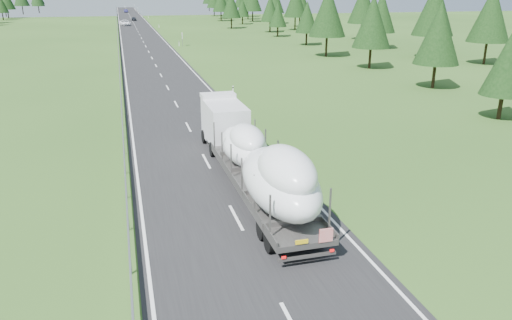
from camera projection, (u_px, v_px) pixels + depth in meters
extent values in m
plane|color=#2A4D19|center=(236.00, 218.00, 25.27)|extent=(400.00, 400.00, 0.00)
cube|color=black|center=(141.00, 38.00, 116.56)|extent=(10.00, 400.00, 0.02)
cube|color=slate|center=(118.00, 36.00, 115.07)|extent=(0.08, 400.00, 0.32)
cylinder|color=slate|center=(128.00, 225.00, 23.87)|extent=(0.10, 0.10, 0.60)
cube|color=silver|center=(233.00, 90.00, 54.08)|extent=(0.12, 0.07, 1.00)
cube|color=black|center=(233.00, 88.00, 53.98)|extent=(0.13, 0.08, 0.12)
cube|color=silver|center=(179.00, 44.00, 99.73)|extent=(0.12, 0.07, 1.00)
cube|color=black|center=(179.00, 42.00, 99.62)|extent=(0.13, 0.08, 0.12)
cube|color=silver|center=(159.00, 26.00, 145.37)|extent=(0.12, 0.07, 1.00)
cube|color=black|center=(159.00, 25.00, 145.27)|extent=(0.13, 0.08, 0.12)
cube|color=silver|center=(148.00, 17.00, 191.02)|extent=(0.12, 0.07, 1.00)
cube|color=black|center=(148.00, 16.00, 190.92)|extent=(0.13, 0.08, 0.12)
cube|color=silver|center=(142.00, 11.00, 236.67)|extent=(0.12, 0.07, 1.00)
cube|color=black|center=(142.00, 11.00, 236.56)|extent=(0.13, 0.08, 0.12)
cube|color=silver|center=(138.00, 8.00, 282.32)|extent=(0.12, 0.07, 1.00)
cube|color=black|center=(138.00, 7.00, 282.21)|extent=(0.13, 0.08, 0.12)
cube|color=silver|center=(134.00, 5.00, 327.96)|extent=(0.12, 0.07, 1.00)
cube|color=black|center=(134.00, 4.00, 327.86)|extent=(0.13, 0.08, 0.12)
cylinder|color=slate|center=(182.00, 41.00, 99.74)|extent=(0.08, 0.08, 2.00)
cube|color=silver|center=(182.00, 36.00, 99.41)|extent=(0.05, 0.90, 1.20)
cylinder|color=black|center=(485.00, 51.00, 75.31)|extent=(0.36, 0.36, 3.95)
cone|color=black|center=(491.00, 13.00, 73.51)|extent=(6.15, 6.15, 8.24)
cylinder|color=black|center=(431.00, 45.00, 82.59)|extent=(0.36, 0.36, 4.28)
cone|color=black|center=(435.00, 7.00, 80.65)|extent=(6.65, 6.65, 8.91)
cylinder|color=black|center=(379.00, 39.00, 94.97)|extent=(0.36, 0.36, 3.58)
cone|color=black|center=(382.00, 12.00, 93.35)|extent=(5.56, 5.56, 7.45)
cylinder|color=black|center=(361.00, 30.00, 112.10)|extent=(0.36, 0.36, 4.16)
cone|color=black|center=(363.00, 3.00, 110.21)|extent=(6.48, 6.48, 8.68)
cylinder|color=black|center=(326.00, 28.00, 120.67)|extent=(0.36, 0.36, 3.58)
cone|color=black|center=(327.00, 7.00, 119.05)|extent=(5.58, 5.58, 7.47)
cylinder|color=black|center=(295.00, 22.00, 137.33)|extent=(0.36, 0.36, 4.06)
cone|color=black|center=(296.00, 1.00, 135.49)|extent=(6.32, 6.32, 8.46)
cylinder|color=black|center=(300.00, 20.00, 149.14)|extent=(0.36, 0.36, 4.11)
cone|color=black|center=(300.00, 0.00, 147.28)|extent=(6.40, 6.40, 8.57)
cylinder|color=black|center=(275.00, 17.00, 161.20)|extent=(0.36, 0.36, 4.00)
cylinder|color=black|center=(253.00, 15.00, 171.57)|extent=(0.36, 0.36, 4.09)
cylinder|color=black|center=(248.00, 14.00, 184.37)|extent=(0.36, 0.36, 3.99)
cylinder|color=black|center=(248.00, 11.00, 201.68)|extent=(0.36, 0.36, 4.25)
cylinder|color=black|center=(226.00, 10.00, 210.67)|extent=(0.36, 0.36, 4.12)
cylinder|color=black|center=(239.00, 10.00, 224.04)|extent=(0.36, 0.36, 3.21)
cone|color=black|center=(239.00, 0.00, 222.58)|extent=(4.99, 4.99, 6.68)
cylinder|color=black|center=(228.00, 9.00, 241.33)|extent=(0.36, 0.36, 3.13)
cylinder|color=black|center=(209.00, 7.00, 249.03)|extent=(0.36, 0.36, 4.16)
cylinder|color=black|center=(220.00, 6.00, 265.65)|extent=(0.36, 0.36, 3.76)
cylinder|color=black|center=(501.00, 105.00, 43.87)|extent=(0.36, 0.36, 2.56)
cone|color=black|center=(507.00, 64.00, 42.71)|extent=(3.98, 3.98, 5.34)
cylinder|color=black|center=(434.00, 74.00, 57.41)|extent=(0.36, 0.36, 3.29)
cone|color=black|center=(439.00, 33.00, 55.92)|extent=(5.11, 5.11, 6.85)
cylinder|color=black|center=(370.00, 56.00, 71.58)|extent=(0.36, 0.36, 3.50)
cone|color=black|center=(373.00, 21.00, 69.99)|extent=(5.44, 5.44, 7.29)
cylinder|color=black|center=(326.00, 45.00, 83.96)|extent=(0.36, 0.36, 3.94)
cone|color=black|center=(328.00, 11.00, 82.18)|extent=(6.13, 6.13, 8.21)
cylinder|color=black|center=(306.00, 38.00, 100.86)|extent=(0.36, 0.36, 2.93)
cone|color=black|center=(307.00, 17.00, 99.53)|extent=(4.56, 4.56, 6.11)
cylinder|color=black|center=(278.00, 31.00, 118.65)|extent=(0.36, 0.36, 2.72)
cone|color=black|center=(278.00, 14.00, 117.41)|extent=(4.23, 4.23, 5.67)
cylinder|color=black|center=(270.00, 26.00, 130.44)|extent=(0.36, 0.36, 3.21)
cone|color=black|center=(270.00, 8.00, 128.99)|extent=(4.99, 4.99, 6.68)
cylinder|color=black|center=(231.00, 22.00, 142.65)|extent=(0.36, 0.36, 3.49)
cone|color=black|center=(231.00, 4.00, 141.06)|extent=(5.42, 5.42, 7.26)
cylinder|color=black|center=(243.00, 20.00, 159.44)|extent=(0.36, 0.36, 2.74)
cone|color=black|center=(242.00, 7.00, 158.19)|extent=(4.26, 4.26, 5.70)
cylinder|color=black|center=(221.00, 15.00, 175.00)|extent=(0.36, 0.36, 3.74)
cone|color=black|center=(221.00, 0.00, 173.30)|extent=(5.81, 5.81, 7.78)
cylinder|color=black|center=(221.00, 14.00, 188.45)|extent=(0.36, 0.36, 3.13)
cone|color=black|center=(221.00, 2.00, 187.03)|extent=(4.88, 4.88, 6.53)
cylinder|color=black|center=(214.00, 11.00, 205.76)|extent=(0.36, 0.36, 3.87)
cylinder|color=black|center=(3.00, 16.00, 179.59)|extent=(0.36, 0.36, 3.02)
cone|color=black|center=(1.00, 4.00, 178.22)|extent=(4.69, 4.69, 6.29)
cylinder|color=black|center=(8.00, 13.00, 189.92)|extent=(0.36, 0.36, 3.88)
cylinder|color=black|center=(6.00, 12.00, 200.37)|extent=(0.36, 0.36, 3.58)
cylinder|color=black|center=(23.00, 9.00, 218.67)|extent=(0.36, 0.36, 4.19)
cylinder|color=black|center=(39.00, 9.00, 229.68)|extent=(0.36, 0.36, 3.67)
cylinder|color=black|center=(38.00, 7.00, 243.54)|extent=(0.36, 0.36, 4.10)
cube|color=silver|center=(225.00, 123.00, 35.46)|extent=(2.58, 5.09, 2.84)
cube|color=black|center=(218.00, 108.00, 37.65)|extent=(2.33, 0.10, 1.42)
cube|color=silver|center=(218.00, 95.00, 36.98)|extent=(2.54, 1.24, 0.30)
cube|color=#615E5B|center=(228.00, 146.00, 34.98)|extent=(2.56, 3.06, 0.25)
cylinder|color=black|center=(205.00, 136.00, 37.30)|extent=(0.36, 1.02, 1.01)
cylinder|color=black|center=(235.00, 134.00, 37.87)|extent=(0.36, 1.02, 1.01)
cylinder|color=black|center=(213.00, 149.00, 34.34)|extent=(0.36, 1.02, 1.01)
cylinder|color=black|center=(245.00, 147.00, 34.91)|extent=(0.36, 1.02, 1.01)
cube|color=#615E5B|center=(261.00, 185.00, 27.00)|extent=(2.87, 14.21, 0.26)
cube|color=#615E5B|center=(236.00, 183.00, 26.59)|extent=(0.19, 14.18, 0.24)
cube|color=#615E5B|center=(285.00, 178.00, 27.24)|extent=(0.19, 14.18, 0.24)
cube|color=#615E5B|center=(269.00, 216.00, 20.76)|extent=(0.07, 0.07, 1.92)
cube|color=#615E5B|center=(329.00, 209.00, 21.42)|extent=(0.07, 0.07, 1.92)
cube|color=#615E5B|center=(254.00, 194.00, 22.98)|extent=(0.07, 0.07, 1.92)
cube|color=#615E5B|center=(309.00, 188.00, 23.64)|extent=(0.07, 0.07, 1.92)
cube|color=#615E5B|center=(242.00, 176.00, 25.20)|extent=(0.07, 0.07, 1.92)
cube|color=#615E5B|center=(292.00, 171.00, 25.86)|extent=(0.07, 0.07, 1.92)
cube|color=#615E5B|center=(231.00, 161.00, 27.42)|extent=(0.07, 0.07, 1.92)
cube|color=#615E5B|center=(278.00, 157.00, 28.08)|extent=(0.07, 0.07, 1.92)
cube|color=#615E5B|center=(223.00, 148.00, 29.64)|extent=(0.07, 0.07, 1.92)
cube|color=#615E5B|center=(266.00, 144.00, 30.30)|extent=(0.07, 0.07, 1.92)
cube|color=#615E5B|center=(215.00, 137.00, 31.86)|extent=(0.07, 0.07, 1.92)
cube|color=#615E5B|center=(256.00, 134.00, 32.52)|extent=(0.07, 0.07, 1.92)
cylinder|color=black|center=(270.00, 241.00, 21.87)|extent=(0.41, 1.02, 1.01)
cylinder|color=black|center=(317.00, 235.00, 22.42)|extent=(0.41, 1.02, 1.01)
cylinder|color=black|center=(262.00, 229.00, 22.98)|extent=(0.41, 1.02, 1.01)
cylinder|color=black|center=(308.00, 223.00, 23.53)|extent=(0.41, 1.02, 1.01)
cube|color=#615E5B|center=(306.00, 257.00, 20.73)|extent=(2.53, 0.15, 0.12)
cube|color=red|center=(325.00, 236.00, 20.55)|extent=(0.61, 0.05, 0.61)
cube|color=yellow|center=(300.00, 242.00, 20.34)|extent=(0.56, 0.05, 0.18)
cube|color=red|center=(282.00, 258.00, 20.35)|extent=(0.18, 0.06, 0.10)
cube|color=red|center=(331.00, 251.00, 20.87)|extent=(0.18, 0.06, 0.10)
ellipsoid|color=white|center=(279.00, 182.00, 23.57)|extent=(3.24, 7.61, 2.58)
ellipsoid|color=white|center=(286.00, 171.00, 22.42)|extent=(2.45, 4.82, 2.06)
ellipsoid|color=white|center=(245.00, 146.00, 29.97)|extent=(2.62, 6.18, 1.95)
ellipsoid|color=white|center=(248.00, 139.00, 29.04)|extent=(1.98, 3.92, 1.56)
imported|color=white|center=(125.00, 23.00, 153.90)|extent=(3.40, 6.32, 1.68)
imported|color=black|center=(134.00, 19.00, 177.14)|extent=(1.66, 3.84, 1.29)
imported|color=#191844|center=(126.00, 11.00, 235.97)|extent=(1.97, 4.50, 1.44)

